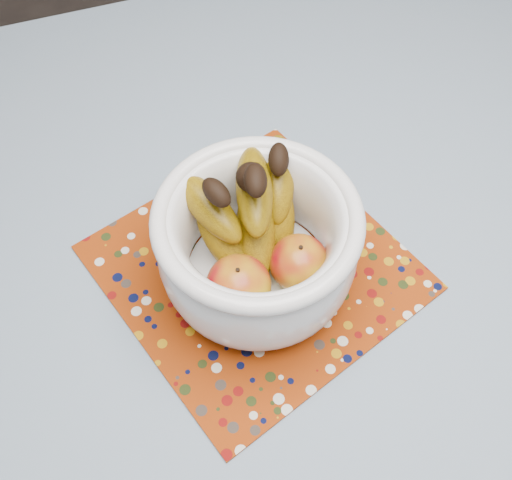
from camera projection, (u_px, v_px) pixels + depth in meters
table at (312, 302)px, 0.86m from camera, size 1.20×1.20×0.75m
tablecloth at (317, 273)px, 0.80m from camera, size 1.32×1.32×0.01m
placemat at (255, 267)px, 0.79m from camera, size 0.45×0.45×0.00m
fruit_bowl at (256, 236)px, 0.71m from camera, size 0.24×0.26×0.20m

